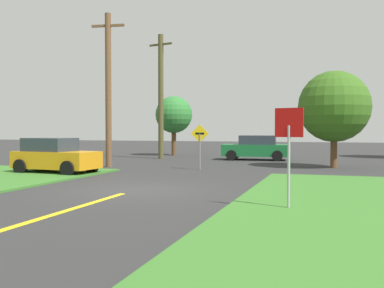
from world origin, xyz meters
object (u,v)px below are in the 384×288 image
at_px(stop_sign, 289,139).
at_px(utility_pole_far, 161,96).
at_px(parked_car_near_building, 55,156).
at_px(car_approaching_junction, 256,148).
at_px(oak_tree_right, 334,107).
at_px(pine_tree_center, 174,115).
at_px(direction_sign, 200,142).
at_px(utility_pole_mid, 108,89).

bearing_deg(stop_sign, utility_pole_far, -45.64).
bearing_deg(parked_car_near_building, utility_pole_far, 91.21).
relative_size(car_approaching_junction, oak_tree_right, 0.88).
bearing_deg(pine_tree_center, utility_pole_far, -83.24).
xyz_separation_m(car_approaching_junction, direction_sign, (-1.50, -7.90, 0.59)).
relative_size(car_approaching_junction, utility_pole_mid, 0.54).
bearing_deg(pine_tree_center, stop_sign, -63.05).
bearing_deg(utility_pole_far, utility_pole_mid, -91.39).
xyz_separation_m(stop_sign, car_approaching_junction, (-3.80, 17.96, -0.96)).
height_order(parked_car_near_building, utility_pole_far, utility_pole_far).
height_order(utility_pole_far, oak_tree_right, utility_pole_far).
bearing_deg(oak_tree_right, parked_car_near_building, -149.74).
bearing_deg(utility_pole_far, parked_car_near_building, -93.76).
relative_size(direction_sign, pine_tree_center, 0.49).
distance_m(utility_pole_far, direction_sign, 9.16).
relative_size(utility_pole_far, pine_tree_center, 1.85).
xyz_separation_m(stop_sign, parked_car_near_building, (-10.95, 6.09, -0.96)).
relative_size(stop_sign, utility_pole_far, 0.30).
relative_size(utility_pole_mid, utility_pole_far, 0.96).
height_order(utility_pole_mid, utility_pole_far, utility_pole_far).
relative_size(utility_pole_far, oak_tree_right, 1.68).
height_order(utility_pole_mid, oak_tree_right, utility_pole_mid).
bearing_deg(utility_pole_mid, stop_sign, -44.18).
bearing_deg(direction_sign, utility_pole_far, 124.60).
bearing_deg(stop_sign, parked_car_near_building, -15.46).
relative_size(parked_car_near_building, pine_tree_center, 0.86).
xyz_separation_m(direction_sign, pine_tree_center, (-5.38, 10.94, 1.74)).
height_order(stop_sign, utility_pole_far, utility_pole_far).
height_order(car_approaching_junction, oak_tree_right, oak_tree_right).
bearing_deg(direction_sign, pine_tree_center, 116.17).
relative_size(parked_car_near_building, utility_pole_far, 0.47).
distance_m(stop_sign, car_approaching_junction, 18.38).
bearing_deg(pine_tree_center, utility_pole_mid, -88.54).
xyz_separation_m(parked_car_near_building, oak_tree_right, (12.03, 7.02, 2.39)).
relative_size(utility_pole_far, direction_sign, 3.76).
xyz_separation_m(parked_car_near_building, car_approaching_junction, (7.15, 11.87, 0.00)).
height_order(parked_car_near_building, oak_tree_right, oak_tree_right).
bearing_deg(utility_pole_far, oak_tree_right, -19.89).
relative_size(car_approaching_junction, direction_sign, 1.96).
distance_m(parked_car_near_building, utility_pole_far, 11.67).
relative_size(parked_car_near_building, utility_pole_mid, 0.48).
xyz_separation_m(car_approaching_junction, oak_tree_right, (4.87, -4.85, 2.38)).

